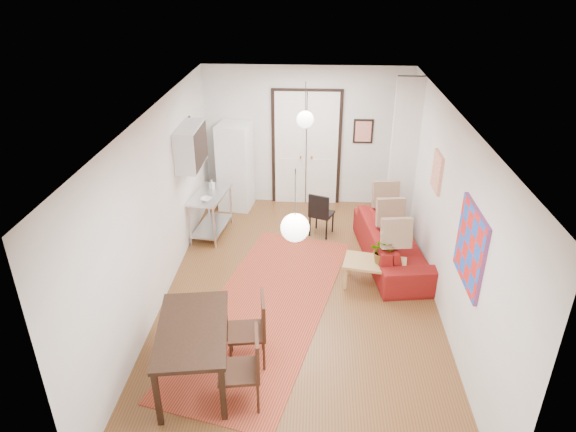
# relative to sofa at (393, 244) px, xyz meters

# --- Properties ---
(floor) EXTENTS (7.00, 7.00, 0.00)m
(floor) POSITION_rel_sofa_xyz_m (-1.57, -1.08, -0.34)
(floor) COLOR brown
(floor) RESTS_ON ground
(ceiling) EXTENTS (4.20, 7.00, 0.02)m
(ceiling) POSITION_rel_sofa_xyz_m (-1.57, -1.08, 2.56)
(ceiling) COLOR white
(ceiling) RESTS_ON wall_back
(wall_back) EXTENTS (4.20, 0.02, 2.90)m
(wall_back) POSITION_rel_sofa_xyz_m (-1.57, 2.42, 1.11)
(wall_back) COLOR white
(wall_back) RESTS_ON floor
(wall_front) EXTENTS (4.20, 0.02, 2.90)m
(wall_front) POSITION_rel_sofa_xyz_m (-1.57, -4.58, 1.11)
(wall_front) COLOR white
(wall_front) RESTS_ON floor
(wall_left) EXTENTS (0.02, 7.00, 2.90)m
(wall_left) POSITION_rel_sofa_xyz_m (-3.67, -1.08, 1.11)
(wall_left) COLOR white
(wall_left) RESTS_ON floor
(wall_right) EXTENTS (0.02, 7.00, 2.90)m
(wall_right) POSITION_rel_sofa_xyz_m (0.53, -1.08, 1.11)
(wall_right) COLOR white
(wall_right) RESTS_ON floor
(double_doors) EXTENTS (1.44, 0.06, 2.50)m
(double_doors) POSITION_rel_sofa_xyz_m (-1.57, 2.37, 0.86)
(double_doors) COLOR white
(double_doors) RESTS_ON wall_back
(stub_partition) EXTENTS (0.50, 0.10, 2.90)m
(stub_partition) POSITION_rel_sofa_xyz_m (0.28, 1.47, 1.11)
(stub_partition) COLOR white
(stub_partition) RESTS_ON floor
(wall_cabinet) EXTENTS (0.35, 1.00, 0.70)m
(wall_cabinet) POSITION_rel_sofa_xyz_m (-3.49, 0.42, 1.56)
(wall_cabinet) COLOR silver
(wall_cabinet) RESTS_ON wall_left
(painting_popart) EXTENTS (0.05, 1.00, 1.00)m
(painting_popart) POSITION_rel_sofa_xyz_m (0.50, -2.33, 1.31)
(painting_popart) COLOR red
(painting_popart) RESTS_ON wall_right
(painting_abstract) EXTENTS (0.05, 0.50, 0.60)m
(painting_abstract) POSITION_rel_sofa_xyz_m (0.50, -0.28, 1.46)
(painting_abstract) COLOR #F6E9CD
(painting_abstract) RESTS_ON wall_right
(poster_back) EXTENTS (0.40, 0.03, 0.50)m
(poster_back) POSITION_rel_sofa_xyz_m (-0.42, 2.39, 1.26)
(poster_back) COLOR red
(poster_back) RESTS_ON wall_back
(print_left) EXTENTS (0.03, 0.44, 0.54)m
(print_left) POSITION_rel_sofa_xyz_m (-3.64, 0.92, 1.61)
(print_left) COLOR #96643E
(print_left) RESTS_ON wall_left
(pendant_back) EXTENTS (0.30, 0.30, 0.80)m
(pendant_back) POSITION_rel_sofa_xyz_m (-1.57, 0.92, 1.91)
(pendant_back) COLOR silver
(pendant_back) RESTS_ON ceiling
(pendant_front) EXTENTS (0.30, 0.30, 0.80)m
(pendant_front) POSITION_rel_sofa_xyz_m (-1.57, -3.08, 1.91)
(pendant_front) COLOR silver
(pendant_front) RESTS_ON ceiling
(kilim_rug) EXTENTS (2.70, 4.76, 0.01)m
(kilim_rug) POSITION_rel_sofa_xyz_m (-2.06, -1.46, -0.34)
(kilim_rug) COLOR #A64229
(kilim_rug) RESTS_ON floor
(sofa) EXTENTS (1.24, 2.46, 0.69)m
(sofa) POSITION_rel_sofa_xyz_m (0.00, 0.00, 0.00)
(sofa) COLOR maroon
(sofa) RESTS_ON floor
(coffee_table) EXTENTS (1.06, 0.71, 0.43)m
(coffee_table) POSITION_rel_sofa_xyz_m (-0.39, -0.76, 0.03)
(coffee_table) COLOR tan
(coffee_table) RESTS_ON floor
(potted_plant) EXTENTS (0.43, 0.39, 0.42)m
(potted_plant) POSITION_rel_sofa_xyz_m (-0.29, -0.76, 0.30)
(potted_plant) COLOR #3D7132
(potted_plant) RESTS_ON coffee_table
(kitchen_counter) EXTENTS (0.69, 1.16, 0.84)m
(kitchen_counter) POSITION_rel_sofa_xyz_m (-3.32, 0.82, 0.19)
(kitchen_counter) COLOR silver
(kitchen_counter) RESTS_ON floor
(bowl) EXTENTS (0.26, 0.26, 0.05)m
(bowl) POSITION_rel_sofa_xyz_m (-3.32, 0.52, 0.52)
(bowl) COLOR white
(bowl) RESTS_ON kitchen_counter
(soap_bottle) EXTENTS (0.10, 0.11, 0.17)m
(soap_bottle) POSITION_rel_sofa_xyz_m (-3.32, 1.07, 0.58)
(soap_bottle) COLOR #4F9AAC
(soap_bottle) RESTS_ON kitchen_counter
(fridge) EXTENTS (0.72, 0.72, 1.80)m
(fridge) POSITION_rel_sofa_xyz_m (-3.02, 2.07, 0.56)
(fridge) COLOR white
(fridge) RESTS_ON floor
(dining_table) EXTENTS (1.03, 1.56, 0.80)m
(dining_table) POSITION_rel_sofa_xyz_m (-2.80, -2.97, 0.37)
(dining_table) COLOR black
(dining_table) RESTS_ON floor
(dining_chair_near) EXTENTS (0.54, 0.71, 0.99)m
(dining_chair_near) POSITION_rel_sofa_xyz_m (-2.20, -2.52, 0.23)
(dining_chair_near) COLOR #341810
(dining_chair_near) RESTS_ON floor
(dining_chair_far) EXTENTS (0.54, 0.71, 0.99)m
(dining_chair_far) POSITION_rel_sofa_xyz_m (-2.20, -3.22, 0.23)
(dining_chair_far) COLOR #341810
(dining_chair_far) RESTS_ON floor
(black_side_chair) EXTENTS (0.51, 0.53, 0.87)m
(black_side_chair) POSITION_rel_sofa_xyz_m (-1.23, 1.02, 0.16)
(black_side_chair) COLOR black
(black_side_chair) RESTS_ON floor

